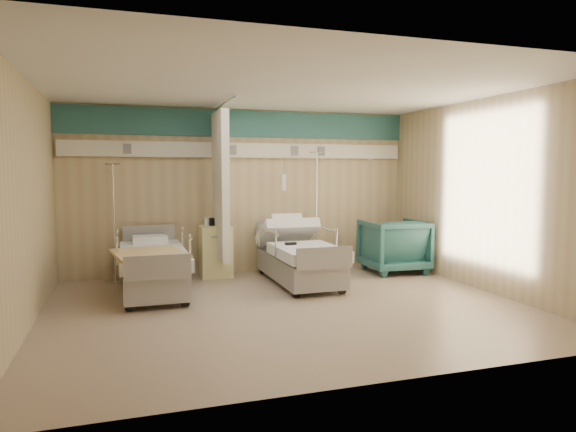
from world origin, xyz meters
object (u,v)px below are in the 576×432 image
at_px(bed_left, 153,272).
at_px(iv_stand_right, 316,247).
at_px(visitor_armchair, 394,246).
at_px(iv_stand_left, 115,258).
at_px(bed_right, 299,263).
at_px(bedside_cabinet, 216,251).

relative_size(bed_left, iv_stand_right, 1.04).
bearing_deg(visitor_armchair, iv_stand_right, -21.01).
xyz_separation_m(bed_left, iv_stand_left, (-0.53, 0.98, 0.07)).
distance_m(bed_right, bedside_cabinet, 1.46).
xyz_separation_m(bed_right, bedside_cabinet, (-1.15, 0.90, 0.11)).
bearing_deg(bed_right, bed_left, 180.00).
distance_m(bed_left, iv_stand_left, 1.12).
bearing_deg(bedside_cabinet, iv_stand_right, -0.99).
relative_size(bed_right, iv_stand_right, 1.04).
xyz_separation_m(bedside_cabinet, iv_stand_left, (-1.58, 0.08, -0.04)).
xyz_separation_m(visitor_armchair, iv_stand_left, (-4.58, 0.64, -0.08)).
xyz_separation_m(bed_right, bed_left, (-2.20, 0.00, 0.00)).
distance_m(bed_right, iv_stand_right, 1.07).
bearing_deg(iv_stand_left, bedside_cabinet, -2.90).
height_order(bedside_cabinet, visitor_armchair, visitor_armchair).
distance_m(iv_stand_right, iv_stand_left, 3.35).
relative_size(iv_stand_right, iv_stand_left, 1.11).
bearing_deg(visitor_armchair, bed_right, 12.69).
height_order(visitor_armchair, iv_stand_left, iv_stand_left).
relative_size(bed_left, bedside_cabinet, 2.54).
height_order(bedside_cabinet, iv_stand_right, iv_stand_right).
bearing_deg(bed_right, iv_stand_right, 54.52).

